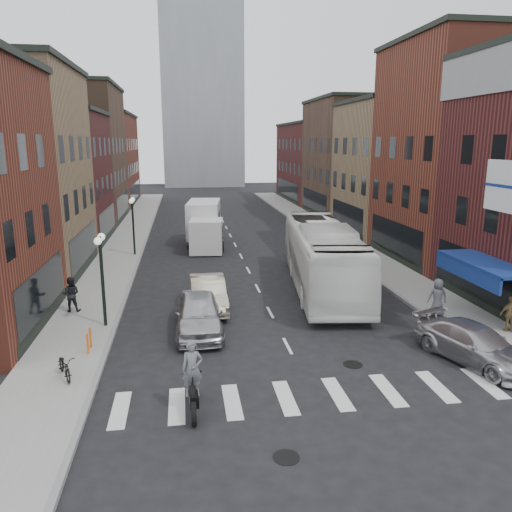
{
  "coord_description": "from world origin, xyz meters",
  "views": [
    {
      "loc": [
        -3.9,
        -17.06,
        7.91
      ],
      "look_at": [
        -0.56,
        5.84,
        2.57
      ],
      "focal_mm": 35.0,
      "sensor_mm": 36.0,
      "label": 1
    }
  ],
  "objects_px": {
    "billboard_sign": "(512,189)",
    "ped_right_c": "(438,297)",
    "streetlamp_near": "(101,263)",
    "transit_bus": "(323,256)",
    "sedan_left_far": "(208,293)",
    "parked_bicycle": "(65,366)",
    "box_truck": "(205,225)",
    "ped_left_solo": "(71,294)",
    "bike_rack": "(89,341)",
    "curb_car": "(475,344)",
    "ped_right_b": "(510,314)",
    "sedan_left_near": "(199,314)",
    "motorcycle_rider": "(193,379)",
    "streetlamp_far": "(133,215)"
  },
  "relations": [
    {
      "from": "billboard_sign",
      "to": "ped_right_c",
      "type": "distance_m",
      "value": 5.9
    },
    {
      "from": "streetlamp_near",
      "to": "transit_bus",
      "type": "relative_size",
      "value": 0.32
    },
    {
      "from": "billboard_sign",
      "to": "sedan_left_far",
      "type": "xyz_separation_m",
      "value": [
        -11.46,
        5.5,
        -5.36
      ]
    },
    {
      "from": "streetlamp_near",
      "to": "parked_bicycle",
      "type": "xyz_separation_m",
      "value": [
        -0.63,
        -4.84,
        -2.36
      ]
    },
    {
      "from": "box_truck",
      "to": "ped_left_solo",
      "type": "relative_size",
      "value": 4.79
    },
    {
      "from": "bike_rack",
      "to": "curb_car",
      "type": "distance_m",
      "value": 14.31
    },
    {
      "from": "billboard_sign",
      "to": "ped_right_b",
      "type": "bearing_deg",
      "value": 21.98
    },
    {
      "from": "transit_bus",
      "to": "ped_right_b",
      "type": "xyz_separation_m",
      "value": [
        5.9,
        -7.69,
        -0.89
      ]
    },
    {
      "from": "billboard_sign",
      "to": "sedan_left_near",
      "type": "distance_m",
      "value": 13.36
    },
    {
      "from": "billboard_sign",
      "to": "motorcycle_rider",
      "type": "bearing_deg",
      "value": -162.46
    },
    {
      "from": "streetlamp_far",
      "to": "transit_bus",
      "type": "bearing_deg",
      "value": -41.02
    },
    {
      "from": "parked_bicycle",
      "to": "sedan_left_far",
      "type": "bearing_deg",
      "value": 28.74
    },
    {
      "from": "streetlamp_near",
      "to": "curb_car",
      "type": "bearing_deg",
      "value": -21.26
    },
    {
      "from": "transit_bus",
      "to": "ped_right_c",
      "type": "bearing_deg",
      "value": -46.8
    },
    {
      "from": "bike_rack",
      "to": "streetlamp_far",
      "type": "bearing_deg",
      "value": 89.31
    },
    {
      "from": "billboard_sign",
      "to": "streetlamp_far",
      "type": "height_order",
      "value": "billboard_sign"
    },
    {
      "from": "streetlamp_near",
      "to": "ped_right_b",
      "type": "bearing_deg",
      "value": -10.69
    },
    {
      "from": "bike_rack",
      "to": "transit_bus",
      "type": "distance_m",
      "value": 13.3
    },
    {
      "from": "ped_left_solo",
      "to": "sedan_left_far",
      "type": "bearing_deg",
      "value": -178.48
    },
    {
      "from": "ped_right_b",
      "to": "motorcycle_rider",
      "type": "bearing_deg",
      "value": 21.42
    },
    {
      "from": "transit_bus",
      "to": "curb_car",
      "type": "distance_m",
      "value": 10.41
    },
    {
      "from": "transit_bus",
      "to": "ped_left_solo",
      "type": "bearing_deg",
      "value": -162.12
    },
    {
      "from": "box_truck",
      "to": "sedan_left_near",
      "type": "xyz_separation_m",
      "value": [
        -1.06,
        -17.76,
        -0.83
      ]
    },
    {
      "from": "bike_rack",
      "to": "curb_car",
      "type": "xyz_separation_m",
      "value": [
        14.06,
        -2.69,
        0.14
      ]
    },
    {
      "from": "sedan_left_near",
      "to": "motorcycle_rider",
      "type": "bearing_deg",
      "value": -93.07
    },
    {
      "from": "box_truck",
      "to": "ped_right_b",
      "type": "relative_size",
      "value": 5.19
    },
    {
      "from": "streetlamp_near",
      "to": "motorcycle_rider",
      "type": "distance_m",
      "value": 8.45
    },
    {
      "from": "billboard_sign",
      "to": "bike_rack",
      "type": "distance_m",
      "value": 17.14
    },
    {
      "from": "streetlamp_far",
      "to": "curb_car",
      "type": "distance_m",
      "value": 23.94
    },
    {
      "from": "billboard_sign",
      "to": "ped_left_solo",
      "type": "xyz_separation_m",
      "value": [
        -17.8,
        5.62,
        -5.15
      ]
    },
    {
      "from": "parked_bicycle",
      "to": "ped_right_c",
      "type": "distance_m",
      "value": 15.94
    },
    {
      "from": "box_truck",
      "to": "motorcycle_rider",
      "type": "relative_size",
      "value": 3.49
    },
    {
      "from": "streetlamp_near",
      "to": "bike_rack",
      "type": "bearing_deg",
      "value": -94.24
    },
    {
      "from": "bike_rack",
      "to": "sedan_left_near",
      "type": "height_order",
      "value": "sedan_left_near"
    },
    {
      "from": "streetlamp_near",
      "to": "ped_right_c",
      "type": "xyz_separation_m",
      "value": [
        14.8,
        -0.84,
        -1.91
      ]
    },
    {
      "from": "billboard_sign",
      "to": "parked_bicycle",
      "type": "bearing_deg",
      "value": -175.4
    },
    {
      "from": "streetlamp_far",
      "to": "sedan_left_near",
      "type": "height_order",
      "value": "streetlamp_far"
    },
    {
      "from": "streetlamp_near",
      "to": "motorcycle_rider",
      "type": "relative_size",
      "value": 1.81
    },
    {
      "from": "bike_rack",
      "to": "parked_bicycle",
      "type": "height_order",
      "value": "parked_bicycle"
    },
    {
      "from": "transit_bus",
      "to": "sedan_left_far",
      "type": "distance_m",
      "value": 6.93
    },
    {
      "from": "motorcycle_rider",
      "to": "transit_bus",
      "type": "distance_m",
      "value": 14.01
    },
    {
      "from": "ped_left_solo",
      "to": "ped_right_c",
      "type": "relative_size",
      "value": 0.97
    },
    {
      "from": "bike_rack",
      "to": "motorcycle_rider",
      "type": "height_order",
      "value": "motorcycle_rider"
    },
    {
      "from": "transit_bus",
      "to": "ped_right_b",
      "type": "relative_size",
      "value": 8.48
    },
    {
      "from": "parked_bicycle",
      "to": "motorcycle_rider",
      "type": "bearing_deg",
      "value": -55.65
    },
    {
      "from": "transit_bus",
      "to": "ped_right_b",
      "type": "height_order",
      "value": "transit_bus"
    },
    {
      "from": "streetlamp_near",
      "to": "parked_bicycle",
      "type": "distance_m",
      "value": 5.42
    },
    {
      "from": "sedan_left_far",
      "to": "parked_bicycle",
      "type": "relative_size",
      "value": 3.05
    },
    {
      "from": "box_truck",
      "to": "motorcycle_rider",
      "type": "bearing_deg",
      "value": -86.78
    },
    {
      "from": "streetlamp_near",
      "to": "sedan_left_near",
      "type": "xyz_separation_m",
      "value": [
        3.99,
        -1.0,
        -2.09
      ]
    }
  ]
}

